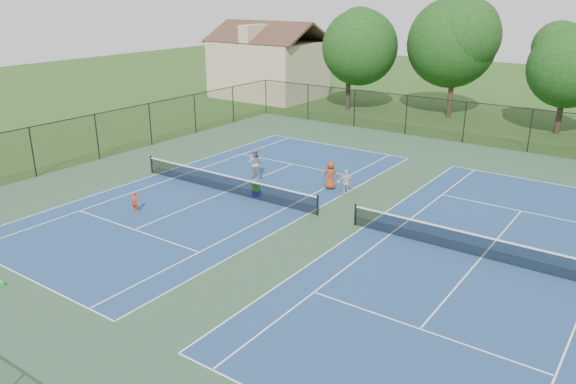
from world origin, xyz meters
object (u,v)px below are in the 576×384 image
Objects in this scene: instructor at (255,163)px; tree_back_c at (568,62)px; tree_back_a at (350,43)px; ball_hopper at (256,187)px; clapboard_house at (269,67)px; child_player at (135,202)px; tree_back_b at (456,40)px; bystander_a at (346,183)px; bystander_c at (330,175)px; ball_crate at (256,194)px.

tree_back_c is at bearing -139.72° from instructor.
tree_back_a is 1.09× the size of tree_back_c.
ball_hopper is (-10.19, -24.60, -4.95)m from tree_back_c.
clapboard_house reaches higher than child_player.
tree_back_b is at bearing 3.01° from clapboard_house.
tree_back_b is at bearing 173.66° from tree_back_c.
clapboard_house is 10.33× the size of child_player.
clapboard_house is 26.31× the size of ball_hopper.
tree_back_b reaches higher than clapboard_house.
bystander_a is 1.40m from bystander_c.
child_player is 6.34m from ball_crate.
bystander_c reaches higher than bystander_a.
tree_back_a is at bearing 108.31° from ball_crate.
ball_crate is at bearing -112.51° from tree_back_c.
instructor is at bearing -16.67° from bystander_c.
bystander_c is at bearing -62.81° from tree_back_a.
tree_back_c is at bearing 58.07° from child_player.
ball_hopper is (-2.58, -3.37, -0.26)m from bystander_c.
tree_back_a is 0.85× the size of clapboard_house.
instructor is 4.35× the size of ball_hopper.
instructor is at bearing -98.01° from tree_back_b.
tree_back_c reaches higher than bystander_a.
bystander_a is at bearing -83.24° from tree_back_b.
instructor is 5.95m from bystander_a.
tree_back_b is 19.35m from clapboard_house.
bystander_c is 4.30m from ball_crate.
child_player is at bearing 58.32° from instructor.
tree_back_c is 5.67× the size of bystander_a.
child_player is (14.25, -29.83, -2.57)m from clapboard_house.
tree_back_c is at bearing 67.49° from ball_crate.
tree_back_a reaches higher than bystander_a.
bystander_c is (20.39, -21.23, -2.29)m from clapboard_house.
bystander_a reaches higher than child_player.
tree_back_b is at bearing -118.72° from instructor.
bystander_a is 4.83m from ball_hopper.
tree_back_b reaches higher than ball_hopper.
tree_back_a is at bearing -176.82° from tree_back_c.
tree_back_b is at bearing 87.33° from ball_hopper.
clapboard_house is (-10.00, 1.00, -2.95)m from tree_back_a.
ball_hopper is (-1.19, -25.60, -6.06)m from tree_back_b.
tree_back_c is 0.78× the size of clapboard_house.
tree_back_c is (18.00, 1.00, -0.56)m from tree_back_a.
tree_back_a is 22.46m from instructor.
tree_back_a is 24.65× the size of ball_crate.
instructor is 4.81× the size of ball_crate.
ball_hopper is (0.00, 0.00, 0.37)m from ball_crate.
clapboard_house is at bearing -75.23° from instructor.
bystander_a is at bearing -45.07° from clapboard_house.
child_player is at bearing -98.75° from tree_back_b.
tree_back_a is 0.91× the size of tree_back_b.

